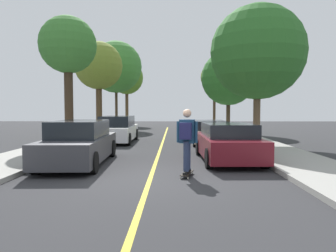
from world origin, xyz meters
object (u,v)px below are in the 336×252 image
street_tree_right_nearest (258,53)px  skateboarder (187,137)px  parked_car_left_nearest (80,143)px  street_tree_left_far (116,67)px  parked_car_left_near (117,129)px  street_tree_right_near (229,78)px  fire_hydrant (76,138)px  skateboard (187,173)px  parked_car_right_nearest (228,143)px  street_tree_left_nearest (68,46)px  street_tree_left_near (99,66)px  street_tree_left_farthest (127,78)px  parked_car_right_near (210,132)px  street_tree_right_far (214,78)px

street_tree_right_nearest → skateboarder: (-3.78, -7.25, -3.55)m
parked_car_left_nearest → street_tree_left_far: (-2.22, 18.98, 5.06)m
parked_car_left_near → street_tree_right_near: street_tree_right_near is taller
fire_hydrant → skateboard: bearing=-51.5°
parked_car_right_nearest → skateboarder: skateboarder is taller
street_tree_right_near → skateboarder: size_ratio=3.53×
fire_hydrant → street_tree_right_near: bearing=46.1°
parked_car_left_near → street_tree_left_nearest: (-2.22, -1.43, 4.31)m
parked_car_left_nearest → skateboarder: skateboarder is taller
street_tree_left_nearest → street_tree_right_near: (9.51, 7.92, -0.83)m
parked_car_left_near → street_tree_left_nearest: bearing=-147.3°
street_tree_left_nearest → street_tree_left_near: street_tree_left_near is taller
street_tree_left_farthest → street_tree_right_near: (9.51, -12.05, -1.22)m
parked_car_right_nearest → street_tree_left_farthest: (-7.29, 24.88, 4.75)m
parked_car_right_near → street_tree_left_far: street_tree_left_far is taller
skateboard → parked_car_left_nearest: bearing=151.6°
parked_car_left_nearest → fire_hydrant: bearing=108.8°
skateboard → skateboarder: (-0.01, -0.03, 1.00)m
parked_car_left_nearest → street_tree_left_near: street_tree_left_near is taller
parked_car_left_nearest → fire_hydrant: parked_car_left_nearest is taller
street_tree_right_nearest → street_tree_right_near: bearing=90.0°
street_tree_right_near → fire_hydrant: size_ratio=8.74×
parked_car_right_near → parked_car_left_near: bearing=171.8°
street_tree_left_nearest → street_tree_right_nearest: 9.52m
parked_car_right_nearest → street_tree_right_nearest: size_ratio=0.64×
parked_car_left_nearest → street_tree_right_far: (7.29, 21.78, 4.37)m
street_tree_left_near → skateboard: size_ratio=7.52×
street_tree_right_near → street_tree_left_near: bearing=-171.6°
parked_car_right_nearest → skateboarder: 3.10m
street_tree_left_far → street_tree_right_far: 9.94m
parked_car_right_nearest → parked_car_right_near: 5.61m
skateboard → skateboarder: 1.00m
street_tree_left_nearest → skateboarder: size_ratio=3.70×
skateboard → skateboarder: size_ratio=0.50×
street_tree_left_farthest → skateboard: (5.74, -27.49, -5.32)m
parked_car_left_nearest → parked_car_right_near: (5.07, 6.31, -0.07)m
parked_car_left_nearest → street_tree_right_near: 15.77m
street_tree_right_far → skateboard: street_tree_right_far is taller
street_tree_right_far → street_tree_left_nearest: bearing=-120.5°
parked_car_left_near → street_tree_right_nearest: street_tree_right_nearest is taller
skateboarder → parked_car_right_nearest: bearing=59.4°
street_tree_left_nearest → skateboard: street_tree_left_nearest is taller
parked_car_left_nearest → skateboard: parked_car_left_nearest is taller
skateboard → fire_hydrant: bearing=128.5°
parked_car_left_near → street_tree_left_farthest: 19.26m
parked_car_left_near → street_tree_left_near: 6.97m
skateboarder → street_tree_right_near: bearing=76.3°
street_tree_left_near → street_tree_left_farthest: bearing=90.0°
street_tree_right_nearest → street_tree_left_nearest: bearing=178.2°
street_tree_right_near → parked_car_right_near: bearing=-107.1°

